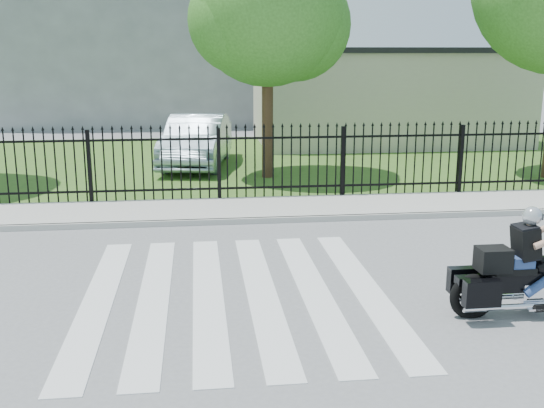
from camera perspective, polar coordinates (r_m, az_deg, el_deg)
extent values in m
plane|color=slate|center=(9.64, -3.33, -8.06)|extent=(120.00, 120.00, 0.00)
cube|color=#ADAAA3|center=(14.39, -4.57, -0.55)|extent=(40.00, 2.00, 0.12)
cube|color=#ADAAA3|center=(13.42, -4.39, -1.58)|extent=(40.00, 0.12, 0.12)
cube|color=#325B1F|center=(21.25, -5.34, 3.85)|extent=(40.00, 12.00, 0.02)
cube|color=black|center=(15.30, -4.74, 1.40)|extent=(26.00, 0.04, 0.05)
cube|color=black|center=(15.09, -4.83, 5.86)|extent=(26.00, 0.04, 0.05)
cylinder|color=#382316|center=(18.12, -0.41, 8.86)|extent=(0.32, 0.32, 4.16)
sphere|color=#30621C|center=(18.10, -0.42, 17.09)|extent=(4.20, 4.20, 4.20)
cube|color=#B6AD98|center=(26.12, 10.07, 9.33)|extent=(10.00, 6.00, 3.50)
cube|color=black|center=(26.06, 10.24, 13.39)|extent=(10.20, 6.20, 0.20)
cube|color=#95999D|center=(35.13, -11.35, 17.22)|extent=(15.00, 10.00, 12.00)
torus|color=black|center=(9.15, 17.54, -7.92)|extent=(0.65, 0.13, 0.65)
cube|color=black|center=(9.39, 21.60, -6.42)|extent=(1.16, 0.22, 0.27)
cube|color=black|center=(9.26, 20.72, -5.53)|extent=(0.58, 0.29, 0.09)
cube|color=silver|center=(9.51, 22.24, -7.22)|extent=(0.36, 0.27, 0.27)
cube|color=black|center=(9.08, 19.21, -4.70)|extent=(0.43, 0.34, 0.32)
cube|color=navy|center=(9.27, 21.36, -4.86)|extent=(0.30, 0.27, 0.16)
sphere|color=#B8BBC1|center=(9.16, 22.29, -1.00)|extent=(0.26, 0.26, 0.26)
imported|color=#91A9B7|center=(20.22, -6.76, 5.66)|extent=(2.46, 5.09, 1.61)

